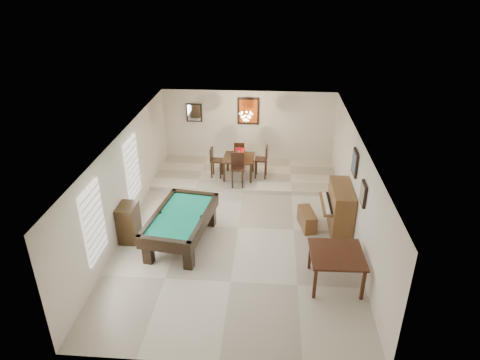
# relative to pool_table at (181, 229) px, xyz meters

# --- Properties ---
(ground_plane) EXTENTS (6.00, 9.00, 0.02)m
(ground_plane) POSITION_rel_pool_table_xyz_m (1.39, 0.79, -0.41)
(ground_plane) COLOR beige
(wall_back) EXTENTS (6.00, 0.04, 2.60)m
(wall_back) POSITION_rel_pool_table_xyz_m (1.39, 5.29, 0.90)
(wall_back) COLOR silver
(wall_back) RESTS_ON ground_plane
(wall_front) EXTENTS (6.00, 0.04, 2.60)m
(wall_front) POSITION_rel_pool_table_xyz_m (1.39, -3.71, 0.90)
(wall_front) COLOR silver
(wall_front) RESTS_ON ground_plane
(wall_left) EXTENTS (0.04, 9.00, 2.60)m
(wall_left) POSITION_rel_pool_table_xyz_m (-1.61, 0.79, 0.90)
(wall_left) COLOR silver
(wall_left) RESTS_ON ground_plane
(wall_right) EXTENTS (0.04, 9.00, 2.60)m
(wall_right) POSITION_rel_pool_table_xyz_m (4.39, 0.79, 0.90)
(wall_right) COLOR silver
(wall_right) RESTS_ON ground_plane
(ceiling) EXTENTS (6.00, 9.00, 0.04)m
(ceiling) POSITION_rel_pool_table_xyz_m (1.39, 0.79, 2.20)
(ceiling) COLOR white
(ceiling) RESTS_ON wall_back
(dining_step) EXTENTS (6.00, 2.50, 0.12)m
(dining_step) POSITION_rel_pool_table_xyz_m (1.39, 4.04, -0.34)
(dining_step) COLOR beige
(dining_step) RESTS_ON ground_plane
(window_left_front) EXTENTS (0.06, 1.00, 1.70)m
(window_left_front) POSITION_rel_pool_table_xyz_m (-1.58, -1.41, 1.00)
(window_left_front) COLOR white
(window_left_front) RESTS_ON wall_left
(window_left_rear) EXTENTS (0.06, 1.00, 1.70)m
(window_left_rear) POSITION_rel_pool_table_xyz_m (-1.58, 1.39, 1.00)
(window_left_rear) COLOR white
(window_left_rear) RESTS_ON wall_left
(pool_table) EXTENTS (1.64, 2.59, 0.81)m
(pool_table) POSITION_rel_pool_table_xyz_m (0.00, 0.00, 0.00)
(pool_table) COLOR black
(pool_table) RESTS_ON ground_plane
(square_table) EXTENTS (1.19, 1.19, 0.80)m
(square_table) POSITION_rel_pool_table_xyz_m (3.70, -1.31, -0.00)
(square_table) COLOR #32170C
(square_table) RESTS_ON ground_plane
(upright_piano) EXTENTS (0.82, 1.46, 1.22)m
(upright_piano) POSITION_rel_pool_table_xyz_m (3.96, 1.01, 0.20)
(upright_piano) COLOR brown
(upright_piano) RESTS_ON ground_plane
(piano_bench) EXTENTS (0.50, 0.91, 0.48)m
(piano_bench) POSITION_rel_pool_table_xyz_m (3.24, 0.98, -0.17)
(piano_bench) COLOR brown
(piano_bench) RESTS_ON ground_plane
(apothecary_chest) EXTENTS (0.44, 0.66, 0.99)m
(apothecary_chest) POSITION_rel_pool_table_xyz_m (-1.37, 0.04, 0.09)
(apothecary_chest) COLOR black
(apothecary_chest) RESTS_ON ground_plane
(dining_table) EXTENTS (1.02, 1.02, 0.82)m
(dining_table) POSITION_rel_pool_table_xyz_m (1.17, 3.72, 0.12)
(dining_table) COLOR black
(dining_table) RESTS_ON dining_step
(flower_vase) EXTENTS (0.15, 0.15, 0.23)m
(flower_vase) POSITION_rel_pool_table_xyz_m (1.17, 3.72, 0.65)
(flower_vase) COLOR #A40E23
(flower_vase) RESTS_ON dining_table
(dining_chair_south) EXTENTS (0.44, 0.44, 1.07)m
(dining_chair_south) POSITION_rel_pool_table_xyz_m (1.18, 3.04, 0.25)
(dining_chair_south) COLOR black
(dining_chair_south) RESTS_ON dining_step
(dining_chair_north) EXTENTS (0.35, 0.35, 0.95)m
(dining_chair_north) POSITION_rel_pool_table_xyz_m (1.14, 4.49, 0.19)
(dining_chair_north) COLOR black
(dining_chair_north) RESTS_ON dining_step
(dining_chair_west) EXTENTS (0.39, 0.39, 0.99)m
(dining_chair_west) POSITION_rel_pool_table_xyz_m (0.45, 3.68, 0.21)
(dining_chair_west) COLOR black
(dining_chair_west) RESTS_ON dining_step
(dining_chair_east) EXTENTS (0.43, 0.43, 1.08)m
(dining_chair_east) POSITION_rel_pool_table_xyz_m (1.90, 3.75, 0.26)
(dining_chair_east) COLOR black
(dining_chair_east) RESTS_ON dining_step
(chandelier) EXTENTS (0.44, 0.44, 0.60)m
(chandelier) POSITION_rel_pool_table_xyz_m (1.39, 3.99, 1.80)
(chandelier) COLOR #FFE5B2
(chandelier) RESTS_ON ceiling
(back_painting) EXTENTS (0.75, 0.06, 0.95)m
(back_painting) POSITION_rel_pool_table_xyz_m (1.39, 5.25, 1.50)
(back_painting) COLOR #D84C14
(back_painting) RESTS_ON wall_back
(back_mirror) EXTENTS (0.55, 0.06, 0.65)m
(back_mirror) POSITION_rel_pool_table_xyz_m (-0.51, 5.25, 1.40)
(back_mirror) COLOR white
(back_mirror) RESTS_ON wall_back
(right_picture_upper) EXTENTS (0.06, 0.55, 0.65)m
(right_picture_upper) POSITION_rel_pool_table_xyz_m (4.35, 1.09, 1.50)
(right_picture_upper) COLOR slate
(right_picture_upper) RESTS_ON wall_right
(right_picture_lower) EXTENTS (0.06, 0.45, 0.55)m
(right_picture_lower) POSITION_rel_pool_table_xyz_m (4.35, -0.21, 1.30)
(right_picture_lower) COLOR gray
(right_picture_lower) RESTS_ON wall_right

